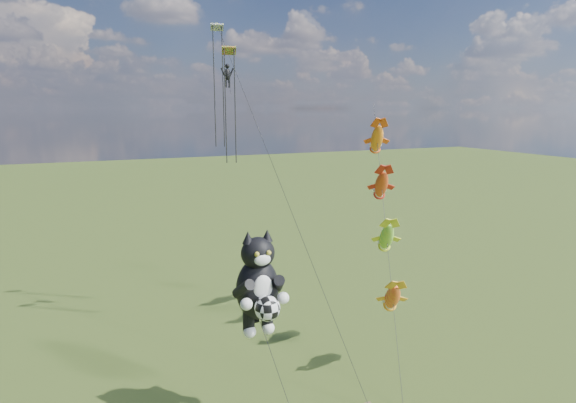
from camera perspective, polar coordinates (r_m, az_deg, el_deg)
name	(u,v)px	position (r m, az deg, el deg)	size (l,w,h in m)	color
cat_kite_rig	(259,284)	(25.76, -3.47, -9.68)	(2.91, 4.24, 10.53)	brown
fish_windsock_rig	(384,210)	(34.77, 11.31, -1.03)	(6.97, 14.46, 17.15)	brown
parafoil_rig	(229,80)	(36.76, -6.96, 14.05)	(4.45, 17.11, 23.11)	brown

